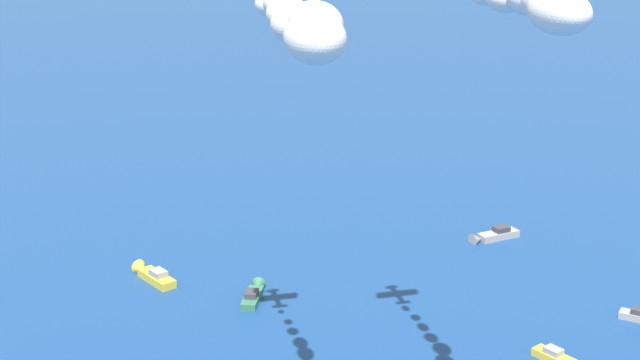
# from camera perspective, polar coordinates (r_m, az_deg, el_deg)

# --- Properties ---
(motorboat_trailing) EXTENTS (9.56, 9.02, 3.04)m
(motorboat_trailing) POSITION_cam_1_polar(r_m,az_deg,el_deg) (180.28, 10.77, -3.46)
(motorboat_trailing) COLOR #9E9993
(motorboat_trailing) RESTS_ON ground_plane
(motorboat_ahead) EXTENTS (3.92, 9.95, 2.81)m
(motorboat_ahead) POSITION_cam_1_polar(r_m,az_deg,el_deg) (153.25, -4.18, -7.15)
(motorboat_ahead) COLOR #33704C
(motorboat_ahead) RESTS_ON ground_plane
(motorboat_mid_cluster) EXTENTS (10.50, 8.45, 3.14)m
(motorboat_mid_cluster) POSITION_cam_1_polar(r_m,az_deg,el_deg) (162.48, -10.48, -5.87)
(motorboat_mid_cluster) COLOR gold
(motorboat_mid_cluster) RESTS_ON ground_plane
(smoke_trail_lead) EXTENTS (22.18, 36.40, 4.42)m
(smoke_trail_lead) POSITION_cam_1_polar(r_m,az_deg,el_deg) (77.05, -1.51, 10.06)
(smoke_trail_lead) COLOR silver
(smoke_trail_wingman) EXTENTS (20.64, 33.74, 3.96)m
(smoke_trail_wingman) POSITION_cam_1_polar(r_m,az_deg,el_deg) (82.14, 12.72, 10.97)
(smoke_trail_wingman) COLOR silver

